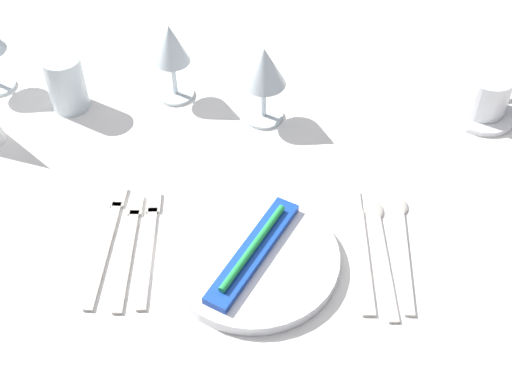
# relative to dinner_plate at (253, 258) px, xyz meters

# --- Properties ---
(ground_plane) EXTENTS (6.00, 6.00, 0.00)m
(ground_plane) POSITION_rel_dinner_plate_xyz_m (-0.01, 0.24, -0.75)
(ground_plane) COLOR #383D47
(dining_table) EXTENTS (1.80, 1.11, 0.74)m
(dining_table) POSITION_rel_dinner_plate_xyz_m (-0.01, 0.24, -0.09)
(dining_table) COLOR white
(dining_table) RESTS_ON ground
(dinner_plate) EXTENTS (0.24, 0.24, 0.02)m
(dinner_plate) POSITION_rel_dinner_plate_xyz_m (0.00, 0.00, 0.00)
(dinner_plate) COLOR white
(dinner_plate) RESTS_ON dining_table
(toothbrush_package) EXTENTS (0.13, 0.20, 0.02)m
(toothbrush_package) POSITION_rel_dinner_plate_xyz_m (0.00, 0.00, 0.02)
(toothbrush_package) COLOR blue
(toothbrush_package) RESTS_ON dinner_plate
(fork_outer) EXTENTS (0.03, 0.22, 0.00)m
(fork_outer) POSITION_rel_dinner_plate_xyz_m (-0.15, 0.03, -0.01)
(fork_outer) COLOR beige
(fork_outer) RESTS_ON dining_table
(fork_inner) EXTENTS (0.02, 0.22, 0.00)m
(fork_inner) POSITION_rel_dinner_plate_xyz_m (-0.18, 0.02, -0.01)
(fork_inner) COLOR beige
(fork_inner) RESTS_ON dining_table
(fork_salad) EXTENTS (0.02, 0.23, 0.00)m
(fork_salad) POSITION_rel_dinner_plate_xyz_m (-0.22, 0.04, -0.01)
(fork_salad) COLOR beige
(fork_salad) RESTS_ON dining_table
(dinner_knife) EXTENTS (0.02, 0.23, 0.00)m
(dinner_knife) POSITION_rel_dinner_plate_xyz_m (0.16, 0.02, -0.01)
(dinner_knife) COLOR beige
(dinner_knife) RESTS_ON dining_table
(spoon_soup) EXTENTS (0.03, 0.22, 0.01)m
(spoon_soup) POSITION_rel_dinner_plate_xyz_m (0.18, 0.04, -0.01)
(spoon_soup) COLOR beige
(spoon_soup) RESTS_ON dining_table
(spoon_dessert) EXTENTS (0.03, 0.22, 0.01)m
(spoon_dessert) POSITION_rel_dinner_plate_xyz_m (0.22, 0.05, -0.01)
(spoon_dessert) COLOR beige
(spoon_dessert) RESTS_ON dining_table
(saucer_left) EXTENTS (0.12, 0.12, 0.01)m
(saucer_left) POSITION_rel_dinner_plate_xyz_m (0.39, 0.34, -0.00)
(saucer_left) COLOR white
(saucer_left) RESTS_ON dining_table
(coffee_cup_left) EXTENTS (0.10, 0.08, 0.07)m
(coffee_cup_left) POSITION_rel_dinner_plate_xyz_m (0.39, 0.34, 0.04)
(coffee_cup_left) COLOR white
(coffee_cup_left) RESTS_ON saucer_left
(wine_glass_centre) EXTENTS (0.08, 0.08, 0.14)m
(wine_glass_centre) POSITION_rel_dinner_plate_xyz_m (0.01, 0.32, 0.09)
(wine_glass_centre) COLOR silver
(wine_glass_centre) RESTS_ON dining_table
(wine_glass_right) EXTENTS (0.07, 0.07, 0.15)m
(wine_glass_right) POSITION_rel_dinner_plate_xyz_m (-0.15, 0.38, 0.09)
(wine_glass_right) COLOR silver
(wine_glass_right) RESTS_ON dining_table
(drink_tumbler) EXTENTS (0.07, 0.07, 0.10)m
(drink_tumbler) POSITION_rel_dinner_plate_xyz_m (-0.34, 0.34, 0.04)
(drink_tumbler) COLOR silver
(drink_tumbler) RESTS_ON dining_table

